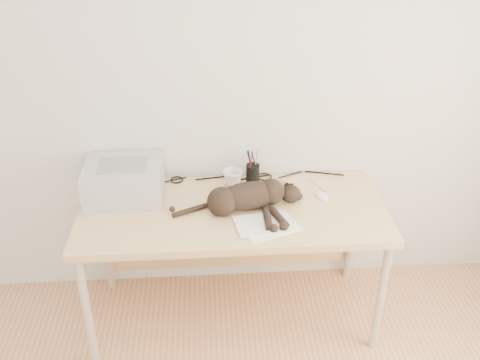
{
  "coord_description": "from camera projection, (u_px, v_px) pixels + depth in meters",
  "views": [
    {
      "loc": [
        -0.12,
        -0.94,
        2.26
      ],
      "look_at": [
        0.04,
        1.34,
        0.94
      ],
      "focal_mm": 40.0,
      "sensor_mm": 36.0,
      "label": 1
    }
  ],
  "objects": [
    {
      "name": "wall_back",
      "position": [
        228.0,
        82.0,
        2.81
      ],
      "size": [
        3.5,
        0.0,
        3.5
      ],
      "primitive_type": "plane",
      "rotation": [
        1.57,
        0.0,
        0.0
      ],
      "color": "silver",
      "rests_on": "floor"
    },
    {
      "name": "desk",
      "position": [
        232.0,
        220.0,
        2.92
      ],
      "size": [
        1.6,
        0.7,
        0.74
      ],
      "color": "tan",
      "rests_on": "floor"
    },
    {
      "name": "printer",
      "position": [
        124.0,
        180.0,
        2.85
      ],
      "size": [
        0.41,
        0.35,
        0.19
      ],
      "color": "#ADADB2",
      "rests_on": "desk"
    },
    {
      "name": "papers",
      "position": [
        267.0,
        225.0,
        2.65
      ],
      "size": [
        0.34,
        0.28,
        0.01
      ],
      "color": "white",
      "rests_on": "desk"
    },
    {
      "name": "cat",
      "position": [
        245.0,
        198.0,
        2.74
      ],
      "size": [
        0.69,
        0.33,
        0.16
      ],
      "rotation": [
        0.0,
        0.0,
        0.2
      ],
      "color": "black",
      "rests_on": "desk"
    },
    {
      "name": "mug",
      "position": [
        233.0,
        179.0,
        2.95
      ],
      "size": [
        0.15,
        0.15,
        0.1
      ],
      "primitive_type": "imported",
      "rotation": [
        0.0,
        0.0,
        0.56
      ],
      "color": "white",
      "rests_on": "desk"
    },
    {
      "name": "pen_cup",
      "position": [
        253.0,
        173.0,
        3.0
      ],
      "size": [
        0.08,
        0.08,
        0.19
      ],
      "color": "black",
      "rests_on": "desk"
    },
    {
      "name": "remote_grey",
      "position": [
        285.0,
        187.0,
        2.95
      ],
      "size": [
        0.15,
        0.19,
        0.02
      ],
      "primitive_type": "cube",
      "rotation": [
        0.0,
        0.0,
        0.62
      ],
      "color": "gray",
      "rests_on": "desk"
    },
    {
      "name": "remote_black",
      "position": [
        228.0,
        190.0,
        2.92
      ],
      "size": [
        0.11,
        0.2,
        0.02
      ],
      "primitive_type": "cube",
      "rotation": [
        0.0,
        0.0,
        -0.35
      ],
      "color": "black",
      "rests_on": "desk"
    },
    {
      "name": "mouse",
      "position": [
        321.0,
        194.0,
        2.87
      ],
      "size": [
        0.09,
        0.12,
        0.03
      ],
      "primitive_type": "ellipsoid",
      "rotation": [
        0.0,
        0.0,
        0.33
      ],
      "color": "white",
      "rests_on": "desk"
    },
    {
      "name": "cable_tangle",
      "position": [
        230.0,
        178.0,
        3.05
      ],
      "size": [
        1.36,
        0.09,
        0.01
      ],
      "primitive_type": null,
      "color": "black",
      "rests_on": "desk"
    }
  ]
}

